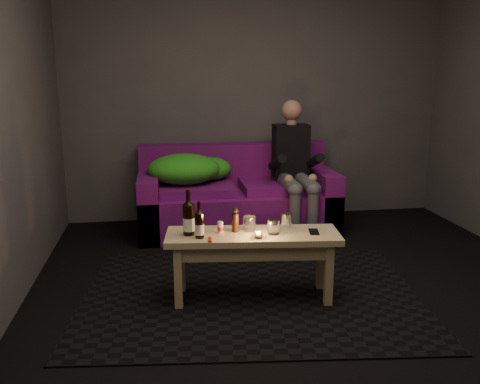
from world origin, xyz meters
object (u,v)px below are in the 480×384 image
at_px(coffee_table, 253,245).
at_px(beer_bottle_a, 189,218).
at_px(beer_bottle_b, 199,224).
at_px(person, 294,165).
at_px(steel_cup, 286,221).
at_px(sofa, 236,199).

distance_m(coffee_table, beer_bottle_a, 0.48).
xyz_separation_m(beer_bottle_a, beer_bottle_b, (0.07, -0.08, -0.02)).
bearing_deg(person, coffee_table, -114.65).
height_order(coffee_table, beer_bottle_b, beer_bottle_b).
bearing_deg(steel_cup, coffee_table, -162.58).
xyz_separation_m(sofa, beer_bottle_b, (-0.50, -1.68, 0.28)).
bearing_deg(beer_bottle_b, person, 55.52).
height_order(beer_bottle_a, beer_bottle_b, beer_bottle_a).
bearing_deg(beer_bottle_a, beer_bottle_b, -48.88).
distance_m(person, beer_bottle_b, 1.85).
relative_size(beer_bottle_a, beer_bottle_b, 1.25).
relative_size(coffee_table, beer_bottle_a, 3.91).
bearing_deg(coffee_table, sofa, 85.43).
distance_m(coffee_table, beer_bottle_b, 0.41).
distance_m(coffee_table, steel_cup, 0.30).
bearing_deg(person, sofa, 164.12).
height_order(person, beer_bottle_b, person).
bearing_deg(steel_cup, beer_bottle_a, -176.07).
bearing_deg(person, beer_bottle_b, -124.48).
height_order(person, steel_cup, person).
distance_m(person, coffee_table, 1.65).
bearing_deg(beer_bottle_b, steel_cup, 11.17).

